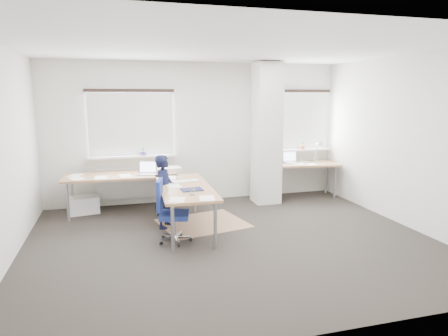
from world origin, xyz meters
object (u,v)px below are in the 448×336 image
object	(u,v)px
desk_side	(304,165)
task_chair	(172,225)
desk_main	(153,182)
person	(165,191)

from	to	relation	value
desk_side	task_chair	world-z (taller)	desk_side
desk_main	person	world-z (taller)	person
desk_main	task_chair	world-z (taller)	desk_main
desk_side	person	size ratio (longest dim) A/B	1.23
desk_main	task_chair	xyz separation A→B (m)	(0.15, -1.10, -0.43)
person	task_chair	bearing A→B (deg)	-154.53
desk_side	task_chair	size ratio (longest dim) A/B	1.57
desk_side	person	distance (m)	3.37
desk_side	person	bearing A→B (deg)	-149.85
desk_main	desk_side	xyz separation A→B (m)	(3.27, 0.85, -0.01)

